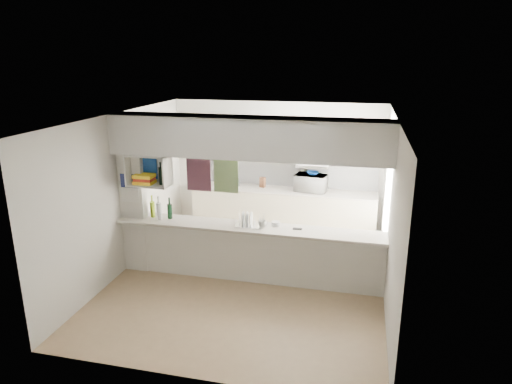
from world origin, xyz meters
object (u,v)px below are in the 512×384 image
(bowl, at_px, (313,173))
(microwave, at_px, (311,183))
(wine_bottles, at_px, (156,210))
(dish_rack, at_px, (250,220))

(bowl, bearing_deg, microwave, -161.67)
(microwave, xyz_separation_m, wine_bottles, (-2.26, -2.12, -0.03))
(microwave, distance_m, dish_rack, 2.21)
(bowl, distance_m, wine_bottles, 3.13)
(bowl, distance_m, dish_rack, 2.24)
(bowl, height_order, wine_bottles, wine_bottles)
(microwave, distance_m, bowl, 0.19)
(bowl, bearing_deg, wine_bottles, -137.02)
(microwave, height_order, bowl, bowl)
(dish_rack, bearing_deg, bowl, 67.95)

